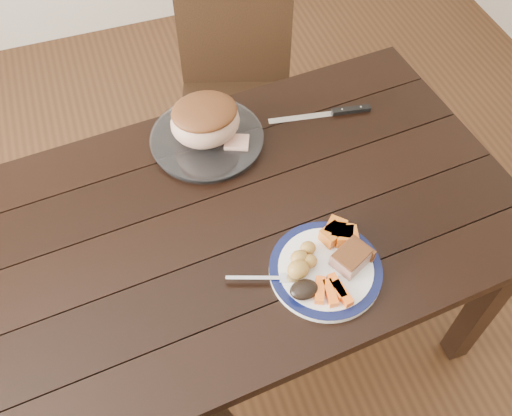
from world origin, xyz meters
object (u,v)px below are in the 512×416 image
object	(u,v)px
pork_slice	(351,258)
roast_joint	(205,122)
fork	(268,278)
chair_far	(236,88)
serving_platter	(207,140)
carving_knife	(339,112)
dinner_plate	(325,270)
dining_table	(227,240)

from	to	relation	value
pork_slice	roast_joint	size ratio (longest dim) A/B	0.43
fork	chair_far	bearing A→B (deg)	96.51
chair_far	serving_platter	bearing A→B (deg)	80.58
pork_slice	fork	size ratio (longest dim) A/B	0.50
chair_far	carving_knife	world-z (taller)	chair_far
dinner_plate	pork_slice	world-z (taller)	pork_slice
dinner_plate	roast_joint	world-z (taller)	roast_joint
dinner_plate	serving_platter	distance (m)	0.55
dinner_plate	fork	xyz separation A→B (m)	(-0.15, 0.02, 0.01)
roast_joint	carving_knife	size ratio (longest dim) A/B	0.63
fork	dinner_plate	bearing A→B (deg)	12.05
pork_slice	dining_table	bearing A→B (deg)	137.34
serving_platter	dining_table	bearing A→B (deg)	-96.79
serving_platter	pork_slice	bearing A→B (deg)	-67.44
dining_table	roast_joint	size ratio (longest dim) A/B	8.31
roast_joint	carving_knife	world-z (taller)	roast_joint
pork_slice	chair_far	bearing A→B (deg)	89.69
chair_far	fork	distance (m)	1.00
dining_table	chair_far	distance (m)	0.79
chair_far	pork_slice	world-z (taller)	chair_far
serving_platter	fork	bearing A→B (deg)	-88.93
fork	roast_joint	size ratio (longest dim) A/B	0.86
pork_slice	serving_platter	bearing A→B (deg)	112.56
chair_far	fork	world-z (taller)	chair_far
roast_joint	serving_platter	bearing A→B (deg)	180.00
dining_table	pork_slice	bearing A→B (deg)	-42.66
dinner_plate	carving_knife	xyz separation A→B (m)	(0.26, 0.51, -0.00)
carving_knife	pork_slice	bearing A→B (deg)	-102.16
serving_platter	carving_knife	bearing A→B (deg)	-2.46
dinner_plate	fork	bearing A→B (deg)	172.70
fork	carving_knife	xyz separation A→B (m)	(0.41, 0.49, -0.01)
fork	carving_knife	size ratio (longest dim) A/B	0.54
serving_platter	fork	xyz separation A→B (m)	(0.01, -0.50, 0.01)
dining_table	pork_slice	distance (m)	0.37
dinner_plate	fork	world-z (taller)	fork
carving_knife	chair_far	bearing A→B (deg)	121.87
serving_platter	pork_slice	distance (m)	0.57
roast_joint	carving_knife	distance (m)	0.42
serving_platter	fork	distance (m)	0.50
serving_platter	carving_knife	xyz separation A→B (m)	(0.42, -0.02, -0.00)
dining_table	pork_slice	size ratio (longest dim) A/B	19.27
chair_far	dinner_plate	size ratio (longest dim) A/B	3.29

